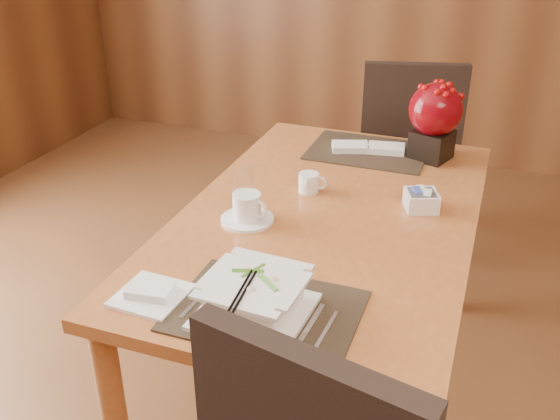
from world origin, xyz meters
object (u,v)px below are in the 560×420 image
(water_glass, at_px, (243,194))
(bread_plate, at_px, (151,296))
(creamer_jug, at_px, (309,183))
(berry_decor, at_px, (435,117))
(coffee_cup, at_px, (247,210))
(sugar_caddy, at_px, (421,201))
(soup_setting, at_px, (254,298))
(dining_table, at_px, (328,239))
(far_chair, at_px, (406,149))

(water_glass, distance_m, bread_plate, 0.49)
(creamer_jug, xyz_separation_m, berry_decor, (0.35, 0.44, 0.13))
(coffee_cup, height_order, sugar_caddy, coffee_cup)
(water_glass, bearing_deg, bread_plate, -95.97)
(soup_setting, relative_size, coffee_cup, 1.62)
(coffee_cup, height_order, water_glass, water_glass)
(soup_setting, bearing_deg, coffee_cup, 118.29)
(coffee_cup, bearing_deg, bread_plate, -98.77)
(coffee_cup, distance_m, sugar_caddy, 0.56)
(berry_decor, bearing_deg, dining_table, -112.67)
(creamer_jug, distance_m, bread_plate, 0.75)
(dining_table, relative_size, water_glass, 9.29)
(soup_setting, distance_m, sugar_caddy, 0.76)
(far_chair, bearing_deg, bread_plate, 63.25)
(soup_setting, distance_m, creamer_jug, 0.71)
(dining_table, xyz_separation_m, bread_plate, (-0.29, -0.60, 0.10))
(water_glass, bearing_deg, far_chair, 75.44)
(soup_setting, relative_size, creamer_jug, 2.98)
(water_glass, xyz_separation_m, bread_plate, (-0.05, -0.48, -0.08))
(sugar_caddy, bearing_deg, far_chair, 101.59)
(water_glass, distance_m, creamer_jug, 0.29)
(bread_plate, bearing_deg, soup_setting, 4.55)
(coffee_cup, xyz_separation_m, water_glass, (-0.02, 0.02, 0.04))
(sugar_caddy, distance_m, bread_plate, 0.92)
(water_glass, bearing_deg, berry_decor, 54.91)
(coffee_cup, bearing_deg, far_chair, 76.58)
(soup_setting, xyz_separation_m, coffee_cup, (-0.20, 0.44, -0.01))
(sugar_caddy, relative_size, berry_decor, 0.34)
(sugar_caddy, xyz_separation_m, bread_plate, (-0.56, -0.73, -0.02))
(dining_table, relative_size, coffee_cup, 9.09)
(dining_table, xyz_separation_m, water_glass, (-0.24, -0.12, 0.18))
(dining_table, bearing_deg, coffee_cup, -148.32)
(far_chair, bearing_deg, dining_table, 71.71)
(dining_table, distance_m, far_chair, 1.10)
(soup_setting, distance_m, bread_plate, 0.28)
(creamer_jug, bearing_deg, coffee_cup, -119.52)
(coffee_cup, bearing_deg, berry_decor, 56.89)
(dining_table, xyz_separation_m, coffee_cup, (-0.22, -0.14, 0.14))
(far_chair, bearing_deg, water_glass, 60.86)
(coffee_cup, height_order, far_chair, far_chair)
(bread_plate, bearing_deg, far_chair, 77.82)
(bread_plate, height_order, far_chair, far_chair)
(soup_setting, distance_m, coffee_cup, 0.48)
(sugar_caddy, bearing_deg, creamer_jug, 179.82)
(sugar_caddy, height_order, far_chair, far_chair)
(dining_table, height_order, berry_decor, berry_decor)
(dining_table, height_order, far_chair, far_chair)
(coffee_cup, distance_m, bread_plate, 0.46)
(soup_setting, distance_m, water_glass, 0.51)
(coffee_cup, xyz_separation_m, berry_decor, (0.46, 0.71, 0.13))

